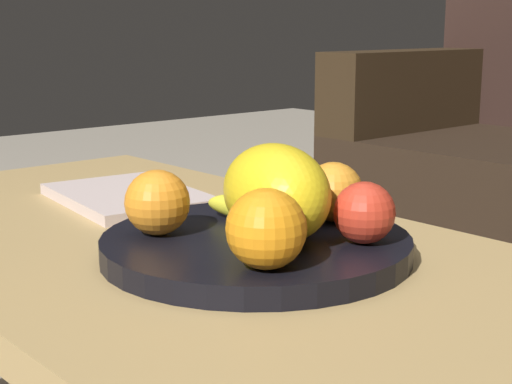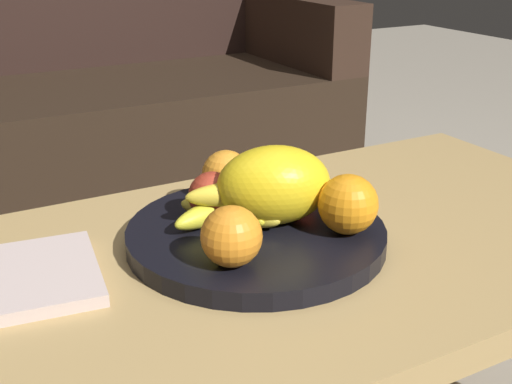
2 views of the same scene
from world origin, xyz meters
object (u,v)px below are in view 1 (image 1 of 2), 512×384
object	(u,v)px
orange_left	(333,192)
magazine	(128,196)
apple_left	(364,213)
banana_bunch	(263,204)
melon_large_front	(276,193)
coffee_table	(211,287)
orange_right	(266,229)
apple_front	(268,194)
orange_front	(157,202)
fruit_bowl	(256,246)

from	to	relation	value
orange_left	magazine	size ratio (longest dim) A/B	0.29
apple_left	banana_bunch	bearing A→B (deg)	-162.85
melon_large_front	magazine	size ratio (longest dim) A/B	0.62
coffee_table	orange_right	size ratio (longest dim) A/B	16.18
apple_front	orange_front	bearing A→B (deg)	-105.84
magazine	fruit_bowl	bearing A→B (deg)	0.25
apple_front	apple_left	xyz separation A→B (m)	(0.14, 0.01, 0.00)
orange_left	apple_left	size ratio (longest dim) A/B	1.06
fruit_bowl	orange_front	world-z (taller)	orange_front
apple_left	magazine	size ratio (longest dim) A/B	0.27
coffee_table	orange_left	xyz separation A→B (m)	(0.07, 0.14, 0.11)
orange_left	coffee_table	bearing A→B (deg)	-115.83
banana_bunch	magazine	size ratio (longest dim) A/B	0.73
apple_front	magazine	size ratio (longest dim) A/B	0.27
melon_large_front	orange_right	size ratio (longest dim) A/B	1.95
orange_front	orange_left	world-z (taller)	orange_front
apple_left	magazine	distance (m)	0.44
orange_front	apple_front	size ratio (longest dim) A/B	1.11
apple_left	banana_bunch	xyz separation A→B (m)	(-0.12, -0.04, -0.01)
melon_large_front	banana_bunch	world-z (taller)	melon_large_front
fruit_bowl	apple_front	bearing A→B (deg)	125.86
orange_right	magazine	world-z (taller)	orange_right
coffee_table	magazine	distance (m)	0.29
banana_bunch	magazine	bearing A→B (deg)	177.81
orange_right	magazine	distance (m)	0.45
melon_large_front	magazine	bearing A→B (deg)	173.97
fruit_bowl	magazine	distance (m)	0.34
orange_left	orange_right	distance (m)	0.20
fruit_bowl	orange_front	bearing A→B (deg)	-133.77
orange_front	orange_right	bearing A→B (deg)	2.56
melon_large_front	apple_left	bearing A→B (deg)	41.93
melon_large_front	orange_front	xyz separation A→B (m)	(-0.11, -0.08, -0.02)
coffee_table	apple_front	size ratio (longest dim) A/B	19.32
coffee_table	magazine	bearing A→B (deg)	166.94
magazine	apple_front	bearing A→B (deg)	9.64
melon_large_front	apple_front	xyz separation A→B (m)	(-0.07, 0.05, -0.02)
orange_front	apple_left	distance (m)	0.23
orange_front	magazine	bearing A→B (deg)	154.76
orange_right	apple_front	distance (m)	0.19
orange_front	banana_bunch	bearing A→B (deg)	63.13
orange_front	apple_front	bearing A→B (deg)	74.16
orange_front	apple_left	xyz separation A→B (m)	(0.18, 0.15, -0.00)
orange_front	magazine	distance (m)	0.29
melon_large_front	orange_front	distance (m)	0.14
coffee_table	melon_large_front	world-z (taller)	melon_large_front
banana_bunch	apple_front	bearing A→B (deg)	126.81
fruit_bowl	apple_left	xyz separation A→B (m)	(0.10, 0.07, 0.05)
apple_left	banana_bunch	world-z (taller)	apple_left
melon_large_front	orange_left	distance (m)	0.11
orange_left	orange_front	bearing A→B (deg)	-114.55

